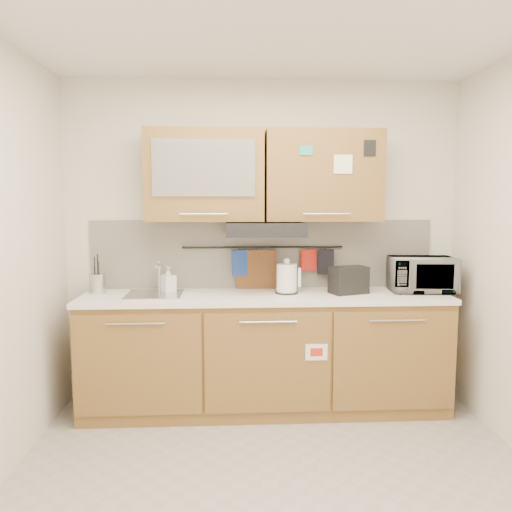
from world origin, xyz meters
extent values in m
plane|color=#9E9993|center=(0.00, 0.00, 0.00)|extent=(3.20, 3.20, 0.00)
plane|color=white|center=(0.00, 0.00, 2.60)|extent=(3.20, 3.20, 0.00)
plane|color=silver|center=(0.00, 1.50, 1.30)|extent=(3.20, 0.00, 3.20)
cube|color=olive|center=(0.00, 1.20, 0.44)|extent=(2.80, 0.60, 0.88)
cube|color=black|center=(0.00, 1.20, 0.05)|extent=(2.80, 0.54, 0.10)
cube|color=olive|center=(-0.93, 0.89, 0.47)|extent=(0.91, 0.02, 0.74)
cylinder|color=silver|center=(-0.93, 0.86, 0.78)|extent=(0.41, 0.01, 0.01)
cube|color=olive|center=(0.00, 0.89, 0.47)|extent=(0.91, 0.02, 0.74)
cylinder|color=silver|center=(0.00, 0.86, 0.78)|extent=(0.41, 0.01, 0.01)
cube|color=olive|center=(0.93, 0.89, 0.47)|extent=(0.91, 0.02, 0.74)
cylinder|color=silver|center=(0.93, 0.86, 0.78)|extent=(0.41, 0.01, 0.01)
cube|color=white|center=(0.00, 1.19, 0.90)|extent=(2.82, 0.62, 0.04)
cube|color=silver|center=(0.00, 1.49, 1.20)|extent=(2.80, 0.02, 0.56)
cube|color=olive|center=(-0.46, 1.32, 1.83)|extent=(0.90, 0.35, 0.70)
cube|color=silver|center=(-0.46, 1.14, 1.88)|extent=(0.76, 0.02, 0.42)
cube|color=olive|center=(0.46, 1.32, 1.83)|extent=(0.90, 0.35, 0.70)
cube|color=white|center=(0.58, 1.14, 1.91)|extent=(0.14, 0.00, 0.14)
cube|color=black|center=(0.00, 1.25, 1.42)|extent=(0.60, 0.46, 0.10)
cube|color=silver|center=(-0.85, 1.20, 0.92)|extent=(0.42, 0.40, 0.03)
cylinder|color=silver|center=(-0.83, 1.36, 1.04)|extent=(0.03, 0.03, 0.24)
cylinder|color=silver|center=(-0.83, 1.28, 1.14)|extent=(0.02, 0.18, 0.02)
cylinder|color=black|center=(0.00, 1.45, 1.26)|extent=(1.30, 0.02, 0.02)
cylinder|color=#B9B9BE|center=(-1.30, 1.29, 1.00)|extent=(0.14, 0.14, 0.15)
cylinder|color=black|center=(-1.32, 1.30, 1.06)|extent=(0.01, 0.01, 0.29)
cylinder|color=black|center=(-1.28, 1.27, 1.05)|extent=(0.01, 0.01, 0.26)
cylinder|color=black|center=(-1.30, 1.31, 1.07)|extent=(0.01, 0.01, 0.31)
cylinder|color=black|center=(-1.32, 1.27, 1.03)|extent=(0.01, 0.01, 0.23)
cylinder|color=white|center=(0.17, 1.22, 1.04)|extent=(0.17, 0.17, 0.23)
sphere|color=white|center=(0.17, 1.22, 1.17)|extent=(0.05, 0.05, 0.05)
cube|color=white|center=(0.27, 1.21, 1.05)|extent=(0.02, 0.03, 0.15)
cylinder|color=black|center=(0.17, 1.22, 0.93)|extent=(0.18, 0.18, 0.01)
cube|color=black|center=(0.65, 1.19, 1.03)|extent=(0.32, 0.25, 0.21)
cube|color=black|center=(0.60, 1.17, 1.12)|extent=(0.11, 0.14, 0.01)
cube|color=black|center=(0.70, 1.20, 1.12)|extent=(0.11, 0.14, 0.01)
imported|color=#999999|center=(1.25, 1.24, 1.06)|extent=(0.52, 0.38, 0.27)
imported|color=#999999|center=(-0.75, 1.29, 1.02)|extent=(0.13, 0.13, 0.21)
cube|color=brown|center=(-0.06, 1.44, 1.04)|extent=(0.32, 0.03, 0.40)
cube|color=#203C92|center=(-0.19, 1.44, 1.14)|extent=(0.13, 0.04, 0.21)
cube|color=black|center=(0.52, 1.44, 1.14)|extent=(0.13, 0.04, 0.20)
cube|color=red|center=(0.38, 1.44, 1.15)|extent=(0.14, 0.07, 0.17)
camera|label=1|loc=(-0.27, -2.60, 1.64)|focal=35.00mm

